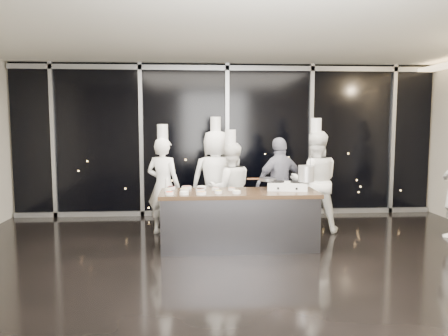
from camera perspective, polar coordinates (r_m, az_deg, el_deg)
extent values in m
plane|color=black|center=(6.18, 2.80, -12.66)|extent=(9.00, 9.00, 0.00)
cube|color=beige|center=(9.35, 0.37, 3.69)|extent=(9.00, 0.02, 3.20)
cube|color=beige|center=(2.44, 12.50, -3.01)|extent=(9.00, 0.02, 3.20)
cube|color=silver|center=(5.98, 2.96, 17.79)|extent=(9.00, 7.00, 0.02)
cube|color=black|center=(9.29, 0.40, 3.68)|extent=(8.90, 0.04, 3.18)
cube|color=#95989D|center=(9.30, 0.43, 12.94)|extent=(8.90, 0.08, 0.10)
cube|color=#95989D|center=(9.43, 0.41, -5.79)|extent=(8.90, 0.08, 0.10)
cube|color=#95989D|center=(9.66, -21.43, 3.35)|extent=(0.08, 0.08, 3.20)
cube|color=#95989D|center=(9.28, -10.75, 3.57)|extent=(0.08, 0.08, 3.20)
cube|color=#95989D|center=(9.24, 0.42, 3.66)|extent=(0.08, 0.08, 3.20)
cube|color=#95989D|center=(9.54, 11.29, 3.62)|extent=(0.08, 0.08, 3.20)
cube|color=#95989D|center=(10.16, 21.15, 3.47)|extent=(0.08, 0.08, 3.20)
cube|color=#343439|center=(6.93, 1.95, -6.99)|extent=(2.40, 0.80, 0.84)
cube|color=#46301D|center=(6.84, 1.97, -3.31)|extent=(2.46, 0.86, 0.06)
cube|color=white|center=(7.05, 8.27, -2.35)|extent=(0.68, 0.50, 0.12)
cylinder|color=black|center=(7.04, 7.04, -1.77)|extent=(0.25, 0.25, 0.02)
cylinder|color=black|center=(7.04, 9.51, -1.81)|extent=(0.25, 0.25, 0.02)
cylinder|color=black|center=(6.85, 7.08, -2.66)|extent=(0.04, 0.03, 0.04)
cylinder|color=black|center=(6.86, 9.46, -2.69)|extent=(0.04, 0.03, 0.04)
cylinder|color=slate|center=(7.06, 5.71, -1.47)|extent=(0.32, 0.32, 0.04)
cube|color=#4C2B14|center=(7.07, 3.82, -1.36)|extent=(0.20, 0.07, 0.02)
cylinder|color=silver|center=(7.02, 10.69, -0.73)|extent=(0.30, 0.30, 0.25)
cylinder|color=silver|center=(6.55, -7.16, -3.30)|extent=(0.13, 0.13, 0.04)
cylinder|color=#F24228|center=(6.55, -7.16, -3.16)|extent=(0.10, 0.10, 0.01)
cylinder|color=silver|center=(6.86, -7.34, -2.88)|extent=(0.11, 0.11, 0.04)
cylinder|color=#C3BC89|center=(6.86, -7.35, -2.75)|extent=(0.09, 0.09, 0.01)
cylinder|color=silver|center=(7.09, -6.93, -2.59)|extent=(0.13, 0.13, 0.04)
cylinder|color=black|center=(7.09, -6.93, -2.46)|extent=(0.11, 0.11, 0.01)
cylinder|color=silver|center=(6.55, -5.23, -3.28)|extent=(0.14, 0.14, 0.04)
cylinder|color=white|center=(6.55, -5.23, -3.14)|extent=(0.11, 0.11, 0.01)
cylinder|color=silver|center=(6.87, -5.18, -2.85)|extent=(0.13, 0.13, 0.04)
cylinder|color=#D4BE6A|center=(6.87, -5.18, -2.71)|extent=(0.11, 0.11, 0.01)
cylinder|color=silver|center=(7.10, -4.90, -2.56)|extent=(0.16, 0.16, 0.04)
cylinder|color=#965B4B|center=(7.10, -4.90, -2.43)|extent=(0.13, 0.13, 0.01)
cylinder|color=silver|center=(6.53, -3.00, -3.30)|extent=(0.15, 0.15, 0.04)
cylinder|color=tan|center=(6.53, -3.00, -3.15)|extent=(0.13, 0.13, 0.01)
cylinder|color=silver|center=(6.84, -3.12, -2.88)|extent=(0.14, 0.14, 0.04)
cylinder|color=black|center=(6.83, -3.12, -2.74)|extent=(0.12, 0.12, 0.01)
cylinder|color=silver|center=(7.07, -2.96, -2.58)|extent=(0.16, 0.16, 0.04)
cylinder|color=silver|center=(7.07, -2.96, -2.44)|extent=(0.13, 0.13, 0.01)
cylinder|color=silver|center=(6.62, -0.74, -3.17)|extent=(0.12, 0.12, 0.04)
cylinder|color=#D2C754|center=(6.61, -0.74, -3.02)|extent=(0.09, 0.09, 0.01)
cylinder|color=silver|center=(6.93, -1.12, -2.75)|extent=(0.12, 0.12, 0.04)
cylinder|color=#9A6958|center=(6.93, -1.12, -2.61)|extent=(0.10, 0.10, 0.01)
cylinder|color=silver|center=(6.63, 1.64, -3.16)|extent=(0.13, 0.13, 0.04)
cylinder|color=#F6F2C4|center=(6.62, 1.65, -3.02)|extent=(0.10, 0.10, 0.01)
cylinder|color=silver|center=(6.92, 1.02, -2.76)|extent=(0.12, 0.12, 0.04)
cylinder|color=#8E5940|center=(6.92, 1.02, -2.63)|extent=(0.10, 0.10, 0.01)
cylinder|color=white|center=(7.10, -7.47, -2.11)|extent=(0.06, 0.06, 0.16)
cone|color=white|center=(7.09, -7.49, -1.25)|extent=(0.05, 0.05, 0.05)
imported|color=white|center=(7.77, -7.93, -2.34)|extent=(0.74, 0.63, 1.71)
cylinder|color=silver|center=(7.69, -8.04, 4.72)|extent=(0.25, 0.25, 0.26)
imported|color=white|center=(8.04, -1.09, -1.54)|extent=(0.93, 0.63, 1.84)
cylinder|color=silver|center=(7.97, -1.11, 5.77)|extent=(0.20, 0.20, 0.26)
imported|color=white|center=(7.70, 0.83, -2.72)|extent=(0.86, 0.71, 1.62)
cylinder|color=silver|center=(7.62, 0.84, 4.06)|extent=(0.21, 0.21, 0.26)
imported|color=#121432|center=(8.06, 7.32, -2.06)|extent=(1.08, 0.76, 1.71)
imported|color=white|center=(8.03, 11.78, -1.77)|extent=(0.94, 0.77, 1.82)
cylinder|color=silver|center=(7.96, 11.94, 5.46)|extent=(0.21, 0.21, 0.26)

